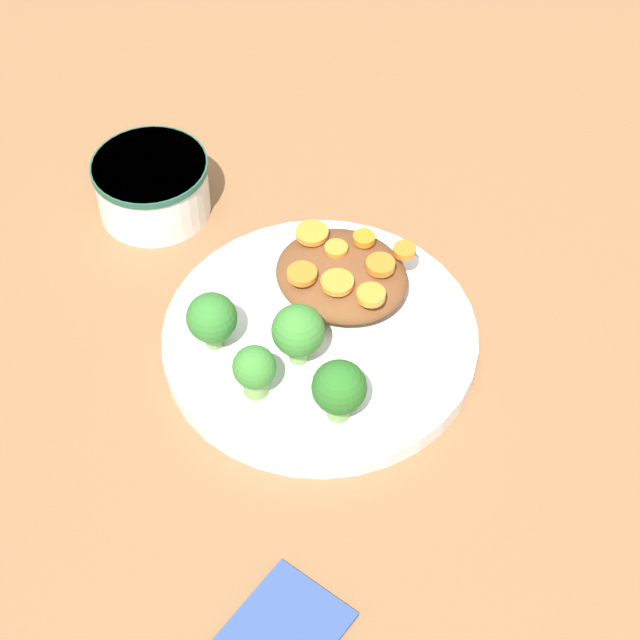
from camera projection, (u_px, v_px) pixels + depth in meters
The scene contains 16 objects.
ground_plane at pixel (320, 345), 0.86m from camera, with size 4.00×4.00×0.00m, color #8C603D.
plate at pixel (320, 336), 0.85m from camera, with size 0.25×0.25×0.02m.
dip_bowl at pixel (152, 184), 0.94m from camera, with size 0.10×0.10×0.05m.
stew_mound at pixel (342, 275), 0.87m from camera, with size 0.10×0.11×0.03m, color brown.
broccoli_floret_0 at pixel (293, 329), 0.81m from camera, with size 0.04×0.04×0.05m.
broccoli_floret_1 at pixel (212, 319), 0.82m from camera, with size 0.04×0.04×0.05m.
broccoli_floret_2 at pixel (339, 389), 0.78m from camera, with size 0.04×0.04×0.05m.
broccoli_floret_3 at pixel (255, 370), 0.79m from camera, with size 0.03×0.03×0.05m.
carrot_slice_0 at pixel (380, 265), 0.85m from camera, with size 0.02×0.02×0.01m, color orange.
carrot_slice_1 at pixel (339, 283), 0.84m from camera, with size 0.03×0.03×0.01m, color orange.
carrot_slice_2 at pixel (312, 233), 0.87m from camera, with size 0.03×0.03×0.00m, color orange.
carrot_slice_3 at pixel (364, 238), 0.87m from camera, with size 0.02×0.02×0.01m, color orange.
carrot_slice_4 at pixel (302, 274), 0.84m from camera, with size 0.02×0.02×0.01m, color orange.
carrot_slice_5 at pixel (405, 250), 0.86m from camera, with size 0.02×0.02×0.01m, color orange.
carrot_slice_6 at pixel (336, 248), 0.86m from camera, with size 0.02×0.02×0.00m, color orange.
carrot_slice_7 at pixel (371, 295), 0.83m from camera, with size 0.02×0.02×0.01m, color orange.
Camera 1 is at (-0.46, -0.29, 0.67)m, focal length 60.00 mm.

